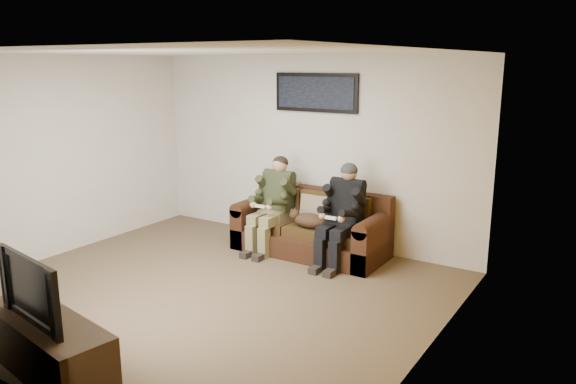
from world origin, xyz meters
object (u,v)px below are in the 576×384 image
Objects in this scene: person_left at (273,199)px; television at (41,286)px; person_right at (342,209)px; framed_poster at (316,93)px; sofa at (313,229)px; cat at (309,220)px; tv_stand at (47,345)px.

person_left is 1.29× the size of television.
person_right is 1.67m from framed_poster.
framed_poster is at bearing 142.04° from person_right.
person_right is at bearing -17.93° from sofa.
cat is (0.58, -0.05, -0.19)m from person_left.
person_right is 0.86× the size of tv_stand.
framed_poster is at bearing 116.93° from sofa.
person_right reaches higher than cat.
sofa is 3.81m from television.
cat reaches higher than tv_stand.
framed_poster reaches higher than tv_stand.
television is at bearing -96.77° from cat.
person_left reaches higher than television.
framed_poster reaches higher than sofa.
television is (-0.36, -3.77, 0.43)m from sofa.
cat is at bearing -173.87° from person_right.
television is (-0.42, -3.56, 0.24)m from cat.
television reaches higher than cat.
sofa is 2.07× the size of television.
sofa is 1.38× the size of tv_stand.
tv_stand is at bearing -103.69° from person_right.
tv_stand is 0.51m from television.
framed_poster reaches higher than person_left.
sofa is 1.60× the size of person_right.
cat is 0.45× the size of tv_stand.
television is at bearing 99.86° from tv_stand.
cat is at bearing 93.09° from television.
person_right is at bearing 86.17° from tv_stand.
tv_stand is at bearing -80.14° from television.
person_left is at bearing 175.24° from cat.
person_left is (-0.52, -0.17, 0.39)m from sofa.
person_left reaches higher than tv_stand.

